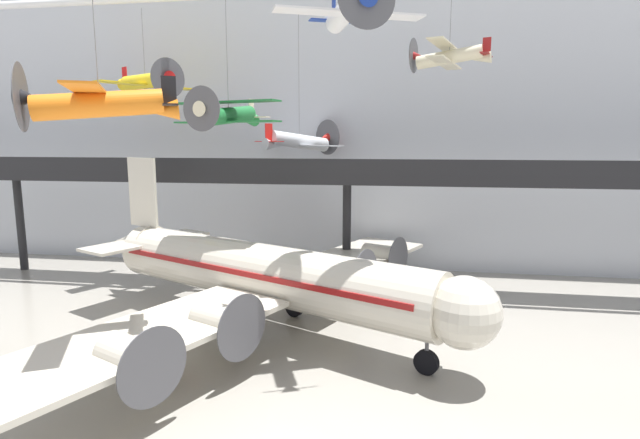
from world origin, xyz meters
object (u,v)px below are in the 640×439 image
suspended_plane_silver_racer (299,142)px  suspended_plane_green_biplane (228,115)px  suspended_plane_orange_highwing (99,103)px  airliner_silver_main (261,273)px  suspended_plane_cream_biplane (449,57)px  suspended_plane_white_twin (348,9)px  suspended_plane_yellow_lowwing (145,82)px

suspended_plane_silver_racer → suspended_plane_green_biplane: suspended_plane_green_biplane is taller
suspended_plane_silver_racer → suspended_plane_orange_highwing: (-4.68, -21.37, 1.77)m
suspended_plane_green_biplane → suspended_plane_orange_highwing: bearing=2.7°
suspended_plane_silver_racer → airliner_silver_main: bearing=-140.2°
suspended_plane_orange_highwing → suspended_plane_green_biplane: (2.31, 10.38, -0.03)m
suspended_plane_cream_biplane → suspended_plane_green_biplane: suspended_plane_cream_biplane is taller
suspended_plane_cream_biplane → suspended_plane_white_twin: 13.64m
suspended_plane_cream_biplane → suspended_plane_yellow_lowwing: (-24.13, 1.29, -1.17)m
suspended_plane_white_twin → suspended_plane_yellow_lowwing: size_ratio=0.90×
suspended_plane_cream_biplane → suspended_plane_yellow_lowwing: same height
suspended_plane_cream_biplane → suspended_plane_silver_racer: bearing=-3.3°
suspended_plane_silver_racer → suspended_plane_green_biplane: (-2.37, -10.99, 1.75)m
suspended_plane_cream_biplane → suspended_plane_green_biplane: bearing=41.9°
suspended_plane_cream_biplane → suspended_plane_white_twin: bearing=80.6°
suspended_plane_green_biplane → suspended_plane_cream_biplane: bearing=130.8°
suspended_plane_cream_biplane → suspended_plane_silver_racer: 13.93m
suspended_plane_cream_biplane → suspended_plane_yellow_lowwing: bearing=13.2°
airliner_silver_main → suspended_plane_white_twin: (5.83, -3.71, 14.69)m
suspended_plane_cream_biplane → suspended_plane_yellow_lowwing: 24.19m
suspended_plane_white_twin → suspended_plane_silver_racer: size_ratio=0.64×
airliner_silver_main → suspended_plane_white_twin: 16.24m
suspended_plane_orange_highwing → suspended_plane_yellow_lowwing: 20.22m
suspended_plane_orange_highwing → suspended_plane_yellow_lowwing: size_ratio=1.22×
suspended_plane_cream_biplane → suspended_plane_silver_racer: size_ratio=0.61×
suspended_plane_silver_racer → suspended_plane_orange_highwing: size_ratio=1.16×
suspended_plane_silver_racer → suspended_plane_orange_highwing: 21.95m
suspended_plane_cream_biplane → suspended_plane_green_biplane: (-14.20, -6.79, -4.30)m
suspended_plane_cream_biplane → suspended_plane_green_biplane: 16.31m
suspended_plane_yellow_lowwing → suspended_plane_white_twin: bearing=-6.7°
airliner_silver_main → suspended_plane_white_twin: bearing=-7.4°
suspended_plane_cream_biplane → suspended_plane_silver_racer: suspended_plane_cream_biplane is taller
suspended_plane_white_twin → suspended_plane_yellow_lowwing: same height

